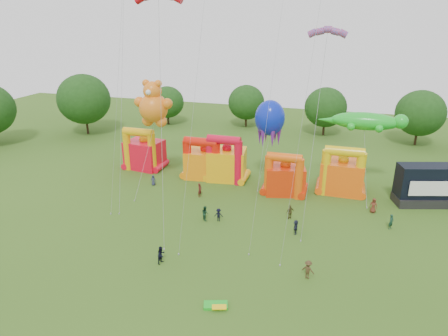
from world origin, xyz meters
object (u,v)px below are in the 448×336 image
(bouncy_castle_0, at_px, (144,152))
(spectator_4, at_px, (290,212))
(gecko_kite, at_px, (365,144))
(octopus_kite, at_px, (269,129))
(bouncy_castle_2, at_px, (226,162))
(stage_trailer, at_px, (430,185))
(teddy_bear_kite, at_px, (152,117))
(spectator_0, at_px, (153,180))

(bouncy_castle_0, height_order, spectator_4, bouncy_castle_0)
(gecko_kite, height_order, octopus_kite, octopus_kite)
(bouncy_castle_2, height_order, stage_trailer, bouncy_castle_2)
(gecko_kite, distance_m, spectator_4, 14.78)
(stage_trailer, bearing_deg, teddy_bear_kite, -173.76)
(octopus_kite, bearing_deg, bouncy_castle_0, 178.07)
(bouncy_castle_2, relative_size, gecko_kite, 0.60)
(bouncy_castle_2, relative_size, spectator_0, 4.59)
(bouncy_castle_2, distance_m, octopus_kite, 8.09)
(stage_trailer, relative_size, spectator_4, 4.99)
(teddy_bear_kite, relative_size, spectator_4, 8.44)
(bouncy_castle_0, distance_m, spectator_4, 26.67)
(teddy_bear_kite, height_order, gecko_kite, teddy_bear_kite)
(stage_trailer, relative_size, gecko_kite, 0.75)
(teddy_bear_kite, xyz_separation_m, octopus_kite, (15.26, 4.73, -1.67))
(bouncy_castle_2, relative_size, octopus_kite, 0.58)
(bouncy_castle_0, bearing_deg, bouncy_castle_2, -3.68)
(bouncy_castle_0, xyz_separation_m, teddy_bear_kite, (4.50, -5.39, 7.21))
(bouncy_castle_0, distance_m, octopus_kite, 20.53)
(octopus_kite, bearing_deg, teddy_bear_kite, -162.79)
(stage_trailer, distance_m, octopus_kite, 21.85)
(teddy_bear_kite, xyz_separation_m, gecko_kite, (28.11, 5.70, -2.98))
(octopus_kite, height_order, spectator_0, octopus_kite)
(gecko_kite, xyz_separation_m, spectator_0, (-28.21, -6.28, -6.04))
(teddy_bear_kite, bearing_deg, spectator_4, -14.35)
(bouncy_castle_0, relative_size, spectator_0, 4.44)
(teddy_bear_kite, relative_size, octopus_kite, 1.22)
(bouncy_castle_2, relative_size, teddy_bear_kite, 0.48)
(gecko_kite, bearing_deg, spectator_0, -167.46)
(spectator_4, bearing_deg, bouncy_castle_2, -80.49)
(stage_trailer, xyz_separation_m, teddy_bear_kite, (-36.37, -3.98, 7.26))
(bouncy_castle_0, height_order, stage_trailer, bouncy_castle_0)
(gecko_kite, distance_m, octopus_kite, 12.96)
(bouncy_castle_2, distance_m, spectator_4, 14.48)
(bouncy_castle_2, distance_m, stage_trailer, 27.10)
(octopus_kite, bearing_deg, spectator_0, -160.96)
(bouncy_castle_2, distance_m, teddy_bear_kite, 12.54)
(gecko_kite, bearing_deg, bouncy_castle_0, -179.45)
(gecko_kite, bearing_deg, octopus_kite, -175.66)
(bouncy_castle_2, xyz_separation_m, teddy_bear_kite, (-9.28, -4.51, 7.13))
(stage_trailer, relative_size, octopus_kite, 0.72)
(bouncy_castle_0, bearing_deg, teddy_bear_kite, -50.16)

